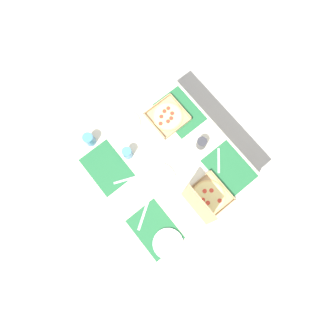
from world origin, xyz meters
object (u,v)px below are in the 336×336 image
cup_clear_left (127,153)px  pizza_box_center (168,117)px  plate_middle (168,244)px  cup_red (89,140)px  plate_far_right (160,179)px  cup_spare (201,143)px  plate_far_left (127,124)px  pizza_box_edge_far (206,199)px

cup_clear_left → pizza_box_center: bearing=-83.4°
plate_middle → cup_red: 0.95m
plate_far_right → plate_middle: size_ratio=1.10×
cup_clear_left → cup_spare: 0.55m
pizza_box_center → cup_spare: bearing=-171.0°
cup_spare → pizza_box_center: bearing=9.0°
cup_spare → plate_far_left: bearing=34.1°
pizza_box_edge_far → cup_clear_left: size_ratio=2.94×
pizza_box_center → plate_far_right: bearing=134.1°
plate_far_right → plate_far_left: bearing=-8.5°
plate_middle → cup_red: size_ratio=1.98×
pizza_box_center → plate_far_left: size_ratio=1.29×
plate_far_left → cup_spare: size_ratio=2.12×
pizza_box_edge_far → plate_far_left: pizza_box_edge_far is taller
plate_middle → cup_spare: bearing=-58.0°
pizza_box_edge_far → plate_far_right: (0.32, 0.16, -0.04)m
plate_far_left → cup_spare: (-0.49, -0.33, 0.04)m
plate_middle → cup_red: bearing=-1.1°
plate_far_left → plate_far_right: same height
cup_spare → cup_red: bearing=49.1°
pizza_box_edge_far → cup_spare: 0.41m
plate_far_left → plate_far_right: 0.50m
pizza_box_center → plate_middle: (-0.73, 0.59, -0.00)m
pizza_box_edge_far → plate_far_right: bearing=26.8°
plate_far_right → plate_middle: 0.46m
pizza_box_center → plate_far_right: size_ratio=1.13×
pizza_box_center → pizza_box_edge_far: bearing=164.2°
pizza_box_edge_far → cup_clear_left: 0.66m
cup_red → cup_clear_left: bearing=-149.0°
pizza_box_center → cup_spare: (-0.33, -0.05, 0.04)m
pizza_box_edge_far → cup_spare: pizza_box_edge_far is taller
plate_far_left → plate_middle: 0.94m
plate_far_right → cup_clear_left: cup_clear_left is taller
plate_far_left → cup_clear_left: 0.25m
pizza_box_center → cup_red: cup_red is taller
pizza_box_edge_far → cup_clear_left: bearing=20.6°
pizza_box_center → cup_spare: 0.34m
plate_far_left → pizza_box_edge_far: bearing=-173.8°
pizza_box_edge_far → plate_far_left: 0.82m
pizza_box_edge_far → plate_middle: size_ratio=1.45×
pizza_box_center → cup_clear_left: 0.42m
pizza_box_center → pizza_box_edge_far: pizza_box_edge_far is taller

